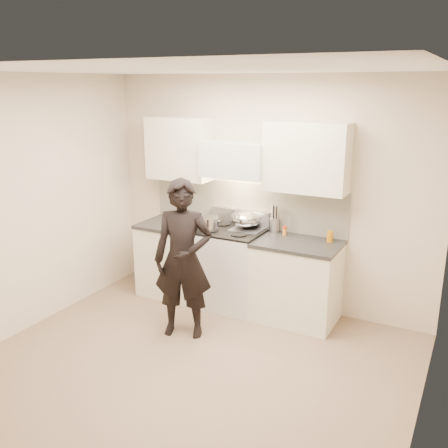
% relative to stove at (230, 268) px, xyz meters
% --- Properties ---
extents(ground_plane, '(4.00, 4.00, 0.00)m').
position_rel_stove_xyz_m(ground_plane, '(0.30, -1.42, -0.47)').
color(ground_plane, '#7E644F').
extents(room_shell, '(4.04, 3.54, 2.70)m').
position_rel_stove_xyz_m(room_shell, '(0.24, -1.05, 1.12)').
color(room_shell, beige).
rests_on(room_shell, ground).
extents(stove, '(0.76, 0.65, 0.96)m').
position_rel_stove_xyz_m(stove, '(0.00, 0.00, 0.00)').
color(stove, silver).
rests_on(stove, ground).
extents(counter_right, '(0.92, 0.67, 0.92)m').
position_rel_stove_xyz_m(counter_right, '(0.83, 0.00, -0.01)').
color(counter_right, silver).
rests_on(counter_right, ground).
extents(counter_left, '(0.82, 0.67, 0.92)m').
position_rel_stove_xyz_m(counter_left, '(-0.78, 0.00, -0.01)').
color(counter_left, silver).
rests_on(counter_left, ground).
extents(wok, '(0.36, 0.44, 0.29)m').
position_rel_stove_xyz_m(wok, '(0.13, 0.14, 0.58)').
color(wok, silver).
rests_on(wok, stove).
extents(stock_pot, '(0.31, 0.25, 0.14)m').
position_rel_stove_xyz_m(stock_pot, '(-0.20, -0.14, 0.56)').
color(stock_pot, silver).
rests_on(stock_pot, stove).
extents(utensil_crock, '(0.12, 0.12, 0.31)m').
position_rel_stove_xyz_m(utensil_crock, '(0.45, 0.23, 0.54)').
color(utensil_crock, '#B8B8C2').
rests_on(utensil_crock, counter_right).
extents(spice_jar, '(0.05, 0.05, 0.11)m').
position_rel_stove_xyz_m(spice_jar, '(0.61, 0.16, 0.50)').
color(spice_jar, orange).
rests_on(spice_jar, counter_right).
extents(oil_glass, '(0.07, 0.07, 0.12)m').
position_rel_stove_xyz_m(oil_glass, '(1.13, 0.17, 0.51)').
color(oil_glass, '#BD740B').
rests_on(oil_glass, counter_right).
extents(person, '(0.71, 0.58, 1.68)m').
position_rel_stove_xyz_m(person, '(-0.11, -0.87, 0.36)').
color(person, black).
rests_on(person, ground).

